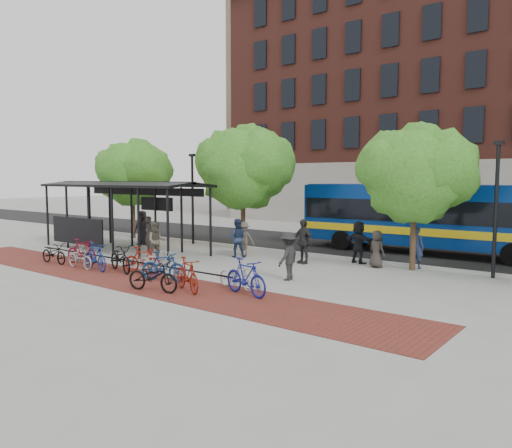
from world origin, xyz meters
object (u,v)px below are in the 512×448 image
Objects in this scene: bike_2 at (80,258)px; bike_7 at (164,266)px; pedestrian_9 at (288,256)px; bike_10 at (237,276)px; pedestrian_0 at (142,228)px; pedestrian_8 at (157,241)px; bike_0 at (54,253)px; bike_3 at (95,257)px; pedestrian_7 at (417,247)px; bike_1 at (82,252)px; bike_8 at (153,276)px; bike_6 at (158,263)px; bike_11 at (246,277)px; pedestrian_3 at (244,239)px; bus_shelter at (121,193)px; tree_b at (245,164)px; lamp_post_left at (193,196)px; pedestrian_6 at (377,249)px; bike_9 at (187,275)px; bike_4 at (121,258)px; bus at (429,214)px; pedestrian_5 at (359,242)px; lamp_post_right at (496,205)px; pedestrian_2 at (237,238)px; pedestrian_1 at (149,234)px; pedestrian_4 at (303,241)px; tree_a at (134,170)px; tree_c at (418,171)px; bike_5 at (143,260)px.

bike_7 reaches higher than bike_2.
bike_10 is at bearing -18.36° from pedestrian_9.
pedestrian_0 reaches higher than pedestrian_8.
bike_0 is 0.98× the size of bike_7.
bike_3 is at bearing -73.25° from pedestrian_0.
bike_0 is at bearing 46.26° from pedestrian_7.
bike_8 is at bearing -111.23° from bike_1.
bike_7 reaches higher than bike_10.
pedestrian_9 reaches higher than bike_6.
pedestrian_3 is at bearing 52.04° from bike_11.
bus_shelter reaches higher than bike_7.
tree_b is 1.26× the size of lamp_post_left.
bike_8 is at bearing 83.91° from pedestrian_6.
bike_4 is at bearing 103.21° from bike_9.
bike_11 is 1.21× the size of pedestrian_3.
bus reaches higher than bike_11.
pedestrian_5 is at bearing -45.89° from bike_7.
pedestrian_6 is at bearing -171.65° from lamp_post_right.
pedestrian_1 is at bearing -14.76° from pedestrian_2.
pedestrian_8 is at bearing -142.62° from pedestrian_3.
bus_shelter reaches higher than pedestrian_1.
pedestrian_2 is (-5.28, 5.76, 0.32)m from bike_11.
tree_b is at bearing -5.05° from pedestrian_0.
pedestrian_5 is at bearing 52.40° from pedestrian_4.
bike_8 is 4.98m from pedestrian_9.
lamp_post_right reaches higher than bike_0.
pedestrian_1 is (-3.37, -3.54, -3.54)m from tree_b.
tree_a is 3.09× the size of bike_6.
tree_b is 1.09× the size of tree_c.
lamp_post_right is 11.64m from bike_9.
bike_3 is at bearing -143.34° from pedestrian_8.
bike_11 is at bearing -108.24° from bike_7.
bike_5 reaches higher than bike_2.
tree_c is 8.83m from bike_11.
tree_c is at bearing 116.51° from pedestrian_7.
pedestrian_5 reaches higher than pedestrian_1.
tree_a is at bearing 35.88° from bike_7.
pedestrian_1 is at bearing 93.92° from pedestrian_8.
tree_a reaches higher than bike_1.
lamp_post_left is at bearing 143.10° from pedestrian_3.
bike_1 is (1.06, 0.70, 0.09)m from bike_0.
pedestrian_0 is (-11.67, 5.43, 0.50)m from bike_10.
tree_a is at bearing 30.42° from bike_1.
bike_7 is (2.73, -0.14, -0.03)m from bike_4.
pedestrian_7 is at bearing 0.88° from lamp_post_left.
lamp_post_right is at bearing -56.44° from bike_2.
pedestrian_0 is (-15.13, -1.73, -3.09)m from tree_c.
tree_b is at bearing 107.48° from pedestrian_3.
lamp_post_left reaches higher than bike_10.
lamp_post_right reaches higher than bike_4.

